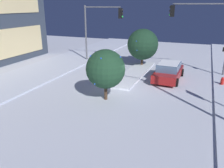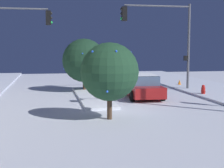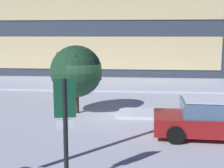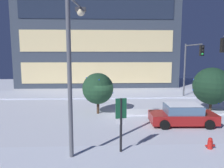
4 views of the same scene
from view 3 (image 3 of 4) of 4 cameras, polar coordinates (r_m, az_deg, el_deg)
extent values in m
plane|color=silver|center=(15.14, -3.10, -5.89)|extent=(52.00, 52.00, 0.00)
cube|color=silver|center=(23.79, 0.03, -0.20)|extent=(52.00, 5.20, 0.14)
cube|color=silver|center=(15.75, 17.87, -5.47)|extent=(9.00, 1.80, 0.14)
cube|color=#F9E09E|center=(28.57, -1.77, 5.74)|extent=(21.42, 0.10, 2.99)
cube|color=#F9E09E|center=(28.66, -1.82, 14.74)|extent=(21.42, 0.10, 2.99)
cube|color=maroon|center=(12.55, 18.18, -7.00)|extent=(4.57, 2.03, 0.66)
cube|color=slate|center=(12.40, 18.32, -4.29)|extent=(2.49, 1.78, 0.60)
cube|color=white|center=(12.33, 18.40, -2.77)|extent=(2.31, 1.66, 0.04)
cylinder|color=black|center=(13.31, 11.02, -6.69)|extent=(0.67, 0.24, 0.66)
cylinder|color=black|center=(11.51, 11.64, -9.23)|extent=(0.67, 0.24, 0.66)
cylinder|color=black|center=(8.06, -8.57, -9.02)|extent=(0.12, 0.12, 2.84)
cube|color=#144C2D|center=(7.82, -8.73, -2.58)|extent=(0.55, 0.18, 1.00)
cube|color=white|center=(7.98, -8.61, -7.35)|extent=(0.44, 0.14, 0.24)
cylinder|color=#473323|center=(15.67, -6.51, -3.49)|extent=(0.22, 0.22, 1.03)
sphere|color=#1E4228|center=(15.40, -6.62, 2.35)|extent=(2.57, 2.57, 2.57)
sphere|color=blue|center=(14.34, -6.98, 5.25)|extent=(0.10, 0.10, 0.10)
sphere|color=blue|center=(16.02, -9.97, -0.12)|extent=(0.10, 0.10, 0.10)
sphere|color=blue|center=(15.43, -10.13, 5.67)|extent=(0.10, 0.10, 0.10)
sphere|color=blue|center=(16.22, -7.77, 5.81)|extent=(0.10, 0.10, 0.10)
sphere|color=blue|center=(15.34, -2.01, 0.86)|extent=(0.10, 0.10, 0.10)
camera|label=1|loc=(18.81, -56.40, 11.61)|focal=36.65mm
camera|label=2|loc=(24.71, -39.40, 5.30)|focal=52.85mm
camera|label=4|loc=(4.11, -132.21, 9.03)|focal=35.05mm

